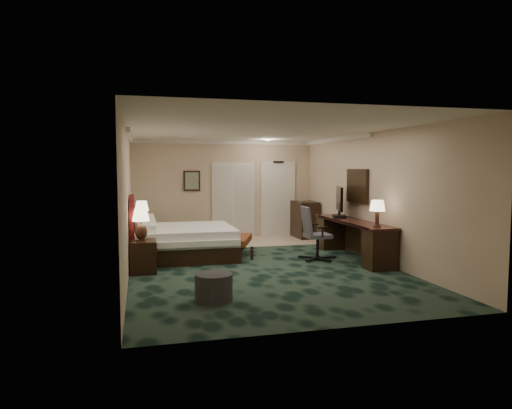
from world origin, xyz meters
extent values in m
cube|color=black|center=(0.00, 0.00, 0.00)|extent=(5.00, 7.50, 0.00)
cube|color=silver|center=(0.00, 0.00, 2.70)|extent=(5.00, 7.50, 0.00)
cube|color=beige|center=(0.00, 3.75, 1.35)|extent=(5.00, 0.00, 2.70)
cube|color=beige|center=(0.00, -3.75, 1.35)|extent=(5.00, 0.00, 2.70)
cube|color=beige|center=(-2.50, 0.00, 1.35)|extent=(0.00, 7.50, 2.70)
cube|color=beige|center=(2.50, 0.00, 1.35)|extent=(0.00, 7.50, 2.70)
cube|color=beige|center=(0.90, 2.90, 0.01)|extent=(3.20, 1.70, 0.01)
cube|color=silver|center=(1.55, 3.72, 1.05)|extent=(1.02, 0.06, 2.18)
cube|color=#BBB2A1|center=(0.25, 3.71, 1.05)|extent=(1.20, 0.06, 2.10)
cube|color=#4D6657|center=(-0.90, 3.71, 1.60)|extent=(0.45, 0.06, 0.55)
cube|color=white|center=(2.46, 0.60, 1.55)|extent=(0.05, 0.95, 0.75)
cube|color=white|center=(-1.35, 1.20, 0.33)|extent=(2.10, 1.95, 0.67)
cube|color=black|center=(-2.24, -0.09, 0.30)|extent=(0.48, 0.55, 0.60)
cube|color=black|center=(-2.26, 2.31, 0.28)|extent=(0.45, 0.51, 0.56)
cube|color=maroon|center=(-0.16, 1.08, 0.21)|extent=(0.85, 1.32, 0.42)
cylinder|color=#303030|center=(-1.25, -2.22, 0.20)|extent=(0.74, 0.74, 0.40)
cube|color=black|center=(2.18, 0.23, 0.41)|extent=(0.61, 2.82, 0.81)
cube|color=black|center=(2.16, 0.89, 1.17)|extent=(0.36, 0.89, 0.71)
cube|color=black|center=(2.18, 3.20, 0.51)|extent=(0.54, 0.96, 1.02)
camera|label=1|loc=(-2.27, -8.74, 1.95)|focal=32.00mm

